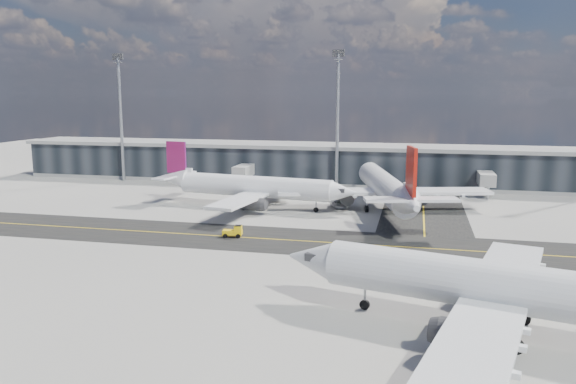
{
  "coord_description": "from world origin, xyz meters",
  "views": [
    {
      "loc": [
        16.45,
        -69.56,
        20.13
      ],
      "look_at": [
        -2.78,
        13.88,
        5.0
      ],
      "focal_mm": 35.0,
      "sensor_mm": 36.0,
      "label": 1
    }
  ],
  "objects_px": {
    "airliner_redtail": "(386,187)",
    "baggage_tug": "(234,231)",
    "airliner_near": "(518,290)",
    "service_van": "(339,204)",
    "airliner_af": "(252,187)"
  },
  "relations": [
    {
      "from": "airliner_redtail",
      "to": "baggage_tug",
      "type": "bearing_deg",
      "value": -145.57
    },
    {
      "from": "airliner_near",
      "to": "service_van",
      "type": "bearing_deg",
      "value": 37.85
    },
    {
      "from": "baggage_tug",
      "to": "service_van",
      "type": "height_order",
      "value": "baggage_tug"
    },
    {
      "from": "airliner_af",
      "to": "airliner_near",
      "type": "height_order",
      "value": "airliner_near"
    },
    {
      "from": "airliner_near",
      "to": "service_van",
      "type": "xyz_separation_m",
      "value": [
        -21.73,
        50.4,
        -3.47
      ]
    },
    {
      "from": "airliner_redtail",
      "to": "service_van",
      "type": "distance_m",
      "value": 9.13
    },
    {
      "from": "airliner_af",
      "to": "baggage_tug",
      "type": "xyz_separation_m",
      "value": [
        3.54,
        -21.0,
        -2.86
      ]
    },
    {
      "from": "airliner_af",
      "to": "airliner_redtail",
      "type": "bearing_deg",
      "value": 101.51
    },
    {
      "from": "airliner_near",
      "to": "baggage_tug",
      "type": "relative_size",
      "value": 14.43
    },
    {
      "from": "airliner_af",
      "to": "baggage_tug",
      "type": "relative_size",
      "value": 13.15
    },
    {
      "from": "airliner_near",
      "to": "service_van",
      "type": "relative_size",
      "value": 8.83
    },
    {
      "from": "airliner_near",
      "to": "baggage_tug",
      "type": "xyz_separation_m",
      "value": [
        -33.34,
        26.23,
        -3.27
      ]
    },
    {
      "from": "service_van",
      "to": "airliner_af",
      "type": "bearing_deg",
      "value": 166.48
    },
    {
      "from": "airliner_af",
      "to": "airliner_redtail",
      "type": "relative_size",
      "value": 0.88
    },
    {
      "from": "airliner_af",
      "to": "airliner_redtail",
      "type": "xyz_separation_m",
      "value": [
        23.34,
        1.37,
        0.53
      ]
    }
  ]
}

